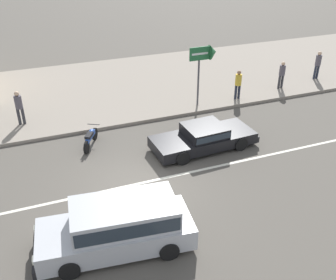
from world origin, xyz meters
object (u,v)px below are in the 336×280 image
(pedestrian_mid_kerb, at_px, (318,63))
(pedestrian_far_end, at_px, (282,73))
(pedestrian_near_clock, at_px, (238,83))
(pedestrian_by_shop, at_px, (19,105))
(arrow_signboard, at_px, (209,55))
(motorcycle_1, at_px, (91,137))
(sedan_black_1, at_px, (204,137))
(minivan_silver_2, at_px, (119,225))

(pedestrian_mid_kerb, distance_m, pedestrian_far_end, 2.99)
(pedestrian_near_clock, bearing_deg, pedestrian_mid_kerb, 9.21)
(pedestrian_near_clock, distance_m, pedestrian_by_shop, 11.22)
(pedestrian_near_clock, bearing_deg, pedestrian_by_shop, 174.84)
(pedestrian_mid_kerb, relative_size, pedestrian_by_shop, 1.02)
(arrow_signboard, relative_size, pedestrian_mid_kerb, 1.84)
(motorcycle_1, xyz_separation_m, pedestrian_near_clock, (8.46, 2.01, 0.66))
(pedestrian_near_clock, height_order, pedestrian_mid_kerb, pedestrian_mid_kerb)
(sedan_black_1, height_order, minivan_silver_2, minivan_silver_2)
(arrow_signboard, height_order, pedestrian_near_clock, arrow_signboard)
(pedestrian_mid_kerb, bearing_deg, sedan_black_1, -153.79)
(pedestrian_far_end, bearing_deg, sedan_black_1, -148.00)
(minivan_silver_2, relative_size, pedestrian_by_shop, 2.90)
(arrow_signboard, relative_size, pedestrian_near_clock, 1.96)
(pedestrian_near_clock, xyz_separation_m, pedestrian_by_shop, (-11.18, 1.01, 0.05))
(minivan_silver_2, xyz_separation_m, pedestrian_far_end, (11.97, 8.88, 0.22))
(pedestrian_far_end, bearing_deg, pedestrian_near_clock, -171.48)
(pedestrian_by_shop, bearing_deg, minivan_silver_2, -76.04)
(motorcycle_1, bearing_deg, pedestrian_by_shop, 132.03)
(pedestrian_mid_kerb, height_order, pedestrian_far_end, pedestrian_mid_kerb)
(pedestrian_far_end, bearing_deg, motorcycle_1, -167.95)
(sedan_black_1, distance_m, arrow_signboard, 4.97)
(minivan_silver_2, xyz_separation_m, pedestrian_by_shop, (-2.34, 9.42, 0.28))
(pedestrian_mid_kerb, bearing_deg, motorcycle_1, -168.37)
(sedan_black_1, xyz_separation_m, arrow_signboard, (2.06, 3.92, 2.26))
(sedan_black_1, xyz_separation_m, pedestrian_by_shop, (-7.28, 4.94, 0.59))
(pedestrian_far_end, bearing_deg, minivan_silver_2, -143.44)
(minivan_silver_2, relative_size, pedestrian_far_end, 3.09)
(minivan_silver_2, distance_m, pedestrian_far_end, 14.90)
(arrow_signboard, bearing_deg, sedan_black_1, -117.77)
(minivan_silver_2, relative_size, arrow_signboard, 1.54)
(minivan_silver_2, bearing_deg, pedestrian_by_shop, 103.96)
(minivan_silver_2, xyz_separation_m, pedestrian_mid_kerb, (14.91, 9.39, 0.31))
(sedan_black_1, xyz_separation_m, pedestrian_near_clock, (3.90, 3.93, 0.55))
(motorcycle_1, xyz_separation_m, pedestrian_mid_kerb, (14.53, 2.99, 0.73))
(minivan_silver_2, height_order, pedestrian_mid_kerb, pedestrian_mid_kerb)
(pedestrian_far_end, bearing_deg, arrow_signboard, -174.55)
(minivan_silver_2, xyz_separation_m, arrow_signboard, (7.00, 8.40, 1.95))
(pedestrian_near_clock, xyz_separation_m, pedestrian_far_end, (3.13, 0.47, -0.02))
(motorcycle_1, bearing_deg, pedestrian_far_end, 12.05)
(minivan_silver_2, relative_size, pedestrian_near_clock, 3.03)
(motorcycle_1, distance_m, pedestrian_far_end, 11.87)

